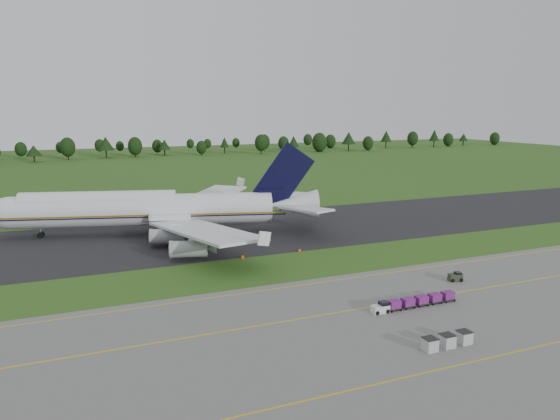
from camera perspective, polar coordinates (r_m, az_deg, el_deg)
name	(u,v)px	position (r m, az deg, el deg)	size (l,w,h in m)	color
ground	(291,266)	(93.01, 1.16, -5.88)	(600.00, 600.00, 0.00)	#2B5118
apron	(415,344)	(65.48, 13.92, -13.47)	(300.00, 52.00, 0.06)	#62625D
taxiway	(237,232)	(118.22, -4.47, -2.30)	(300.00, 40.00, 0.08)	black
apron_markings	(380,322)	(70.69, 10.43, -11.45)	(300.00, 30.20, 0.01)	gold
tree_line	(137,146)	(305.39, -14.68, 6.52)	(528.71, 22.15, 11.84)	black
aircraft	(151,209)	(117.72, -13.37, 0.12)	(69.14, 64.70, 19.39)	silver
baggage_train	(413,302)	(76.43, 13.72, -9.30)	(13.09, 1.39, 1.34)	silver
utility_cart	(455,278)	(89.19, 17.84, -6.73)	(2.24, 1.64, 1.11)	#2C2F21
uld_row	(447,341)	(65.43, 17.07, -12.92)	(6.30, 1.50, 1.48)	#ABABAB
edge_markers	(272,254)	(99.37, -0.86, -4.63)	(11.68, 0.30, 0.60)	#EE4907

